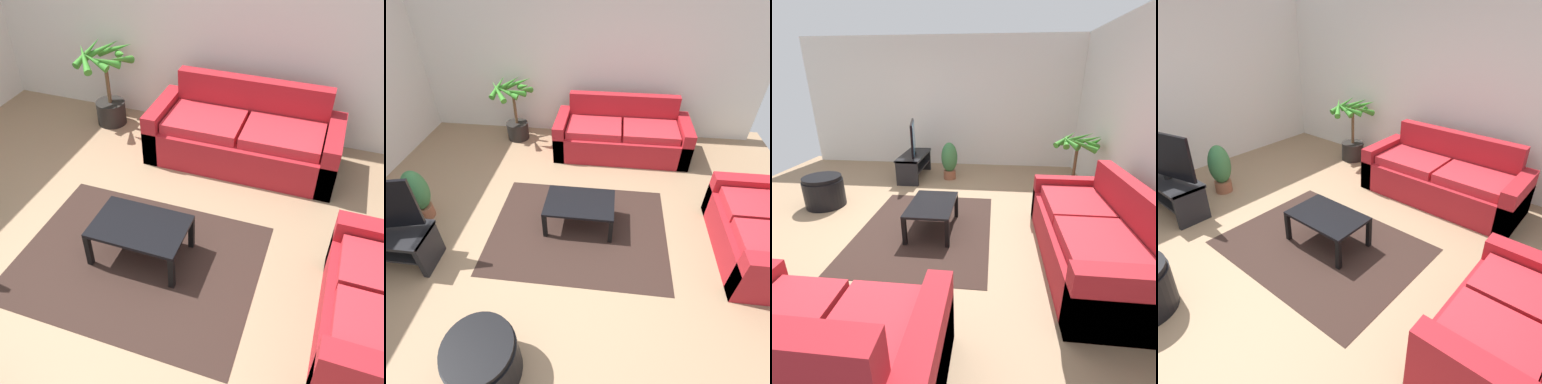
% 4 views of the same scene
% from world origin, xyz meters
% --- Properties ---
extents(ground_plane, '(6.60, 6.60, 0.00)m').
position_xyz_m(ground_plane, '(0.00, 0.00, 0.00)').
color(ground_plane, '#937556').
extents(wall_back, '(6.00, 0.06, 2.70)m').
position_xyz_m(wall_back, '(0.00, 3.00, 1.35)').
color(wall_back, silver).
rests_on(wall_back, ground).
extents(couch_main, '(2.19, 0.90, 0.90)m').
position_xyz_m(couch_main, '(0.66, 2.28, 0.30)').
color(couch_main, maroon).
rests_on(couch_main, ground).
extents(couch_loveseat, '(0.90, 1.44, 0.90)m').
position_xyz_m(couch_loveseat, '(2.28, 0.25, 0.30)').
color(couch_loveseat, maroon).
rests_on(couch_loveseat, ground).
extents(coffee_table, '(0.85, 0.56, 0.38)m').
position_xyz_m(coffee_table, '(0.16, 0.46, 0.33)').
color(coffee_table, black).
rests_on(coffee_table, ground).
extents(area_rug, '(2.20, 1.70, 0.01)m').
position_xyz_m(area_rug, '(0.16, 0.36, 0.00)').
color(area_rug, black).
rests_on(area_rug, ground).
extents(potted_palm, '(0.72, 0.75, 1.08)m').
position_xyz_m(potted_palm, '(-1.24, 2.56, 0.50)').
color(potted_palm, black).
rests_on(potted_palm, ground).
extents(potted_plant_small, '(0.31, 0.31, 0.73)m').
position_xyz_m(potted_plant_small, '(-1.90, 0.36, 0.38)').
color(potted_plant_small, brown).
rests_on(potted_plant_small, ground).
extents(ottoman, '(0.59, 0.59, 0.48)m').
position_xyz_m(ottoman, '(-0.41, -1.38, 0.24)').
color(ottoman, black).
rests_on(ottoman, ground).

